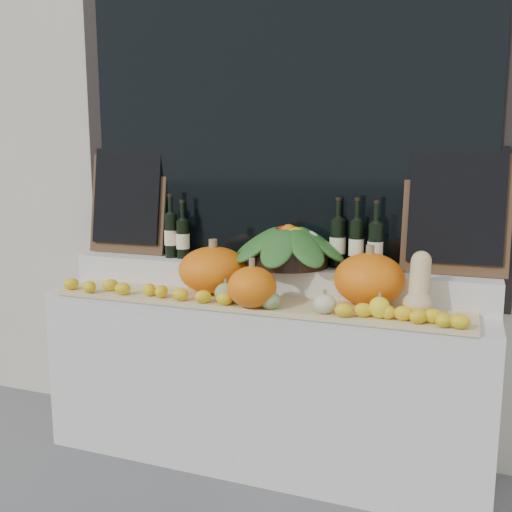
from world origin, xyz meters
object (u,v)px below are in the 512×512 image
butternut_squash (419,288)px  produce_bowl (289,246)px  wine_bottle_tall (338,242)px  pumpkin_right (369,279)px  pumpkin_left (213,270)px

butternut_squash → produce_bowl: (-0.69, 0.26, 0.12)m
butternut_squash → produce_bowl: bearing=159.6°
butternut_squash → wine_bottle_tall: (-0.44, 0.32, 0.14)m
produce_bowl → wine_bottle_tall: size_ratio=1.76×
pumpkin_right → wine_bottle_tall: 0.32m
pumpkin_right → butternut_squash: butternut_squash is taller
pumpkin_right → produce_bowl: size_ratio=0.53×
wine_bottle_tall → pumpkin_right: bearing=-45.8°
butternut_squash → pumpkin_right: bearing=154.6°
produce_bowl → wine_bottle_tall: (0.24, 0.07, 0.02)m
pumpkin_left → pumpkin_right: size_ratio=1.07×
pumpkin_left → wine_bottle_tall: wine_bottle_tall is taller
pumpkin_left → produce_bowl: size_ratio=0.57×
butternut_squash → wine_bottle_tall: 0.56m
pumpkin_left → wine_bottle_tall: size_ratio=1.00×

